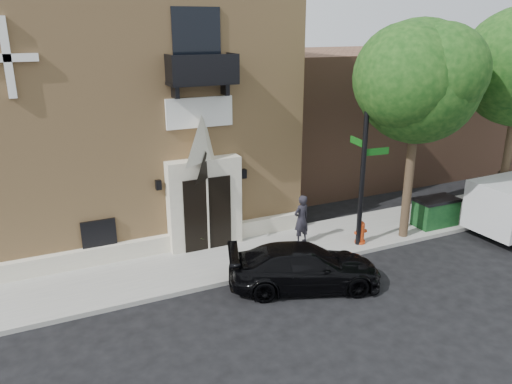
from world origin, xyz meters
TOP-DOWN VIEW (x-y plane):
  - ground at (0.00, 0.00)m, footprint 120.00×120.00m
  - sidewalk at (1.00, 1.50)m, footprint 42.00×3.00m
  - church at (-2.99, 7.95)m, footprint 12.20×11.01m
  - neighbour_building at (12.00, 9.00)m, footprint 18.00×8.00m
  - street_tree_left at (6.03, 0.35)m, footprint 4.97×4.38m
  - black_sedan at (0.83, -1.07)m, footprint 5.01×3.33m
  - street_sign at (4.01, 0.55)m, footprint 1.04×1.08m
  - fire_hydrant at (4.13, 0.59)m, footprint 0.48×0.39m
  - dumpster at (7.82, 0.76)m, footprint 1.70×0.99m
  - planter at (-1.15, 2.65)m, footprint 0.71×0.67m
  - pedestrian_near at (2.19, 1.51)m, footprint 0.75×0.58m
  - pedestrian_far at (12.94, 1.94)m, footprint 0.85×0.99m

SIDE VIEW (x-z plane):
  - ground at x=0.00m, z-range 0.00..0.00m
  - sidewalk at x=1.00m, z-range 0.00..0.15m
  - planter at x=-1.15m, z-range 0.15..0.79m
  - fire_hydrant at x=4.13m, z-range 0.14..0.99m
  - black_sedan at x=0.83m, z-range 0.00..1.35m
  - dumpster at x=7.82m, z-range 0.16..1.26m
  - pedestrian_far at x=12.94m, z-range 0.15..1.91m
  - pedestrian_near at x=2.19m, z-range 0.15..1.97m
  - neighbour_building at x=12.00m, z-range 0.00..6.40m
  - street_sign at x=4.01m, z-range 0.17..6.74m
  - church at x=-2.99m, z-range -0.02..9.28m
  - street_tree_left at x=6.03m, z-range 1.98..9.75m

